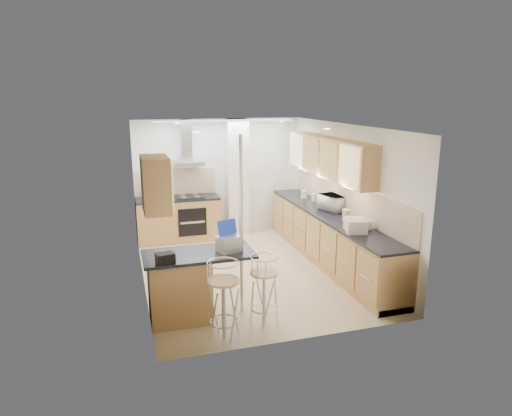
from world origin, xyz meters
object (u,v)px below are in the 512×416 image
object	(u,v)px
laptop	(229,244)
bread_bin	(355,225)
microwave	(333,203)
bar_stool_end	(264,290)
bar_stool_near	(224,300)

from	to	relation	value
laptop	bread_bin	bearing A→B (deg)	-10.19
microwave	bar_stool_end	size ratio (longest dim) A/B	0.54
microwave	bar_stool_end	world-z (taller)	microwave
microwave	bar_stool_near	bearing A→B (deg)	115.49
bar_stool_end	bar_stool_near	bearing A→B (deg)	156.79
bar_stool_near	bread_bin	bearing A→B (deg)	35.74
microwave	laptop	world-z (taller)	microwave
bar_stool_near	bar_stool_end	world-z (taller)	bar_stool_near
bar_stool_near	bar_stool_end	xyz separation A→B (m)	(0.60, 0.23, -0.04)
laptop	bar_stool_near	world-z (taller)	laptop
microwave	bar_stool_near	size ratio (longest dim) A/B	0.50
microwave	bread_bin	distance (m)	1.32
laptop	bread_bin	xyz separation A→B (m)	(2.11, 0.37, -0.02)
microwave	bread_bin	size ratio (longest dim) A/B	1.36
bar_stool_end	bread_bin	world-z (taller)	bread_bin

